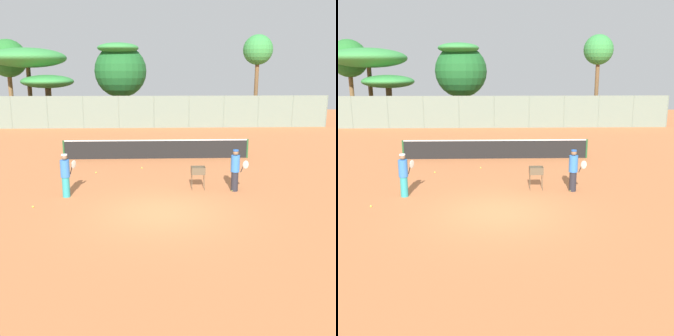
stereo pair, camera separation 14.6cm
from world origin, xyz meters
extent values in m
plane|color=#C67242|center=(0.00, 0.00, 0.00)|extent=(80.00, 80.00, 0.00)
cylinder|color=#26592D|center=(-5.14, 8.92, 0.54)|extent=(0.10, 0.10, 1.07)
cylinder|color=#26592D|center=(5.14, 8.92, 0.54)|extent=(0.10, 0.10, 1.07)
cube|color=black|center=(0.00, 8.92, 0.51)|extent=(10.29, 0.01, 1.01)
cube|color=white|center=(0.00, 8.92, 1.04)|extent=(10.29, 0.02, 0.06)
cylinder|color=gray|center=(-12.39, 22.05, 1.41)|extent=(0.08, 0.08, 2.81)
cylinder|color=gray|center=(-9.29, 22.05, 1.41)|extent=(0.08, 0.08, 2.81)
cylinder|color=gray|center=(-6.20, 22.05, 1.41)|extent=(0.08, 0.08, 2.81)
cylinder|color=gray|center=(-3.10, 22.05, 1.41)|extent=(0.08, 0.08, 2.81)
cylinder|color=gray|center=(0.00, 22.05, 1.41)|extent=(0.08, 0.08, 2.81)
cylinder|color=gray|center=(3.10, 22.05, 1.41)|extent=(0.08, 0.08, 2.81)
cylinder|color=gray|center=(6.20, 22.05, 1.41)|extent=(0.08, 0.08, 2.81)
cylinder|color=gray|center=(9.29, 22.05, 1.41)|extent=(0.08, 0.08, 2.81)
cylinder|color=gray|center=(12.39, 22.05, 1.41)|extent=(0.08, 0.08, 2.81)
cylinder|color=gray|center=(15.49, 22.05, 1.41)|extent=(0.08, 0.08, 2.81)
cube|color=gray|center=(0.00, 22.05, 1.41)|extent=(30.98, 0.01, 2.81)
cylinder|color=brown|center=(-3.22, 27.27, 1.70)|extent=(0.30, 0.30, 3.40)
sphere|color=#1E6028|center=(-3.22, 27.27, 4.94)|extent=(5.12, 5.12, 5.12)
cylinder|color=brown|center=(-9.80, 24.91, 1.69)|extent=(0.56, 0.56, 3.38)
ellipsoid|color=#388E42|center=(-9.80, 24.91, 3.98)|extent=(4.80, 4.80, 1.20)
cylinder|color=brown|center=(-13.95, 27.03, 2.53)|extent=(0.42, 0.42, 5.06)
sphere|color=#28722D|center=(-13.95, 27.03, 6.13)|extent=(3.58, 3.58, 3.58)
cylinder|color=brown|center=(-11.78, 25.92, 2.62)|extent=(0.41, 0.41, 5.24)
ellipsoid|color=#388E42|center=(-11.78, 25.92, 6.14)|extent=(7.21, 7.21, 1.80)
cylinder|color=brown|center=(-3.34, 26.45, 3.29)|extent=(0.45, 0.45, 6.58)
ellipsoid|color=#388E42|center=(-3.34, 26.45, 7.07)|extent=(3.93, 3.93, 0.98)
cylinder|color=brown|center=(9.63, 24.48, 3.01)|extent=(0.36, 0.36, 6.02)
sphere|color=#388E42|center=(9.63, 24.48, 6.84)|extent=(2.72, 2.72, 2.72)
cylinder|color=teal|center=(-3.59, 1.97, 0.40)|extent=(0.28, 0.28, 0.79)
cylinder|color=blue|center=(-3.59, 1.97, 1.13)|extent=(0.35, 0.35, 0.66)
sphere|color=#8C6647|center=(-3.59, 1.97, 1.56)|extent=(0.22, 0.22, 0.22)
cylinder|color=white|center=(-3.59, 1.97, 1.66)|extent=(0.23, 0.23, 0.05)
cylinder|color=black|center=(-3.43, 2.28, 0.96)|extent=(0.09, 0.14, 0.27)
ellipsoid|color=silver|center=(-3.35, 2.44, 1.18)|extent=(0.21, 0.37, 0.43)
cylinder|color=#26262D|center=(3.06, 2.48, 0.40)|extent=(0.28, 0.28, 0.80)
cylinder|color=blue|center=(3.06, 2.48, 1.14)|extent=(0.35, 0.35, 0.67)
sphere|color=#8C6647|center=(3.06, 2.48, 1.58)|extent=(0.22, 0.22, 0.22)
cylinder|color=#2659B2|center=(3.06, 2.48, 1.67)|extent=(0.23, 0.23, 0.05)
cylinder|color=black|center=(3.27, 2.19, 0.97)|extent=(0.11, 0.14, 0.27)
ellipsoid|color=silver|center=(3.37, 2.04, 1.19)|extent=(0.26, 0.34, 0.43)
cylinder|color=brown|center=(1.35, 2.59, 0.33)|extent=(0.02, 0.02, 0.65)
cylinder|color=brown|center=(1.86, 2.59, 0.33)|extent=(0.02, 0.02, 0.65)
cylinder|color=brown|center=(1.35, 2.95, 0.33)|extent=(0.02, 0.02, 0.65)
cylinder|color=brown|center=(1.86, 2.95, 0.33)|extent=(0.02, 0.02, 0.65)
cube|color=brown|center=(1.60, 2.77, 0.66)|extent=(0.55, 0.40, 0.01)
cube|color=brown|center=(1.60, 2.57, 0.80)|extent=(0.55, 0.01, 0.30)
cube|color=brown|center=(1.60, 2.97, 0.80)|extent=(0.55, 0.01, 0.30)
cube|color=brown|center=(1.33, 2.77, 0.80)|extent=(0.01, 0.40, 0.30)
cube|color=brown|center=(1.88, 2.77, 0.80)|extent=(0.01, 0.40, 0.30)
sphere|color=#D1E54C|center=(1.66, 2.91, 0.70)|extent=(0.07, 0.07, 0.07)
sphere|color=#D1E54C|center=(1.53, 2.74, 0.70)|extent=(0.07, 0.07, 0.07)
sphere|color=#D1E54C|center=(1.67, 2.76, 0.70)|extent=(0.07, 0.07, 0.07)
sphere|color=#D1E54C|center=(1.65, 2.79, 0.70)|extent=(0.07, 0.07, 0.07)
sphere|color=#D1E54C|center=(1.39, 2.80, 0.70)|extent=(0.07, 0.07, 0.07)
sphere|color=#D1E54C|center=(1.65, 2.63, 0.75)|extent=(0.07, 0.07, 0.07)
sphere|color=#D1E54C|center=(1.39, 2.69, 0.75)|extent=(0.07, 0.07, 0.07)
sphere|color=#D1E54C|center=(1.80, 2.89, 0.75)|extent=(0.07, 0.07, 0.07)
sphere|color=#D1E54C|center=(-0.77, 6.54, 0.03)|extent=(0.07, 0.07, 0.07)
sphere|color=#D1E54C|center=(-4.53, 0.74, 0.03)|extent=(0.07, 0.07, 0.07)
sphere|color=#D1E54C|center=(2.97, 2.40, 0.03)|extent=(0.07, 0.07, 0.07)
sphere|color=#D1E54C|center=(-2.96, 5.70, 0.03)|extent=(0.07, 0.07, 0.07)
camera|label=1|loc=(-0.32, -12.71, 4.60)|focal=42.00mm
camera|label=2|loc=(-0.17, -12.72, 4.60)|focal=42.00mm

